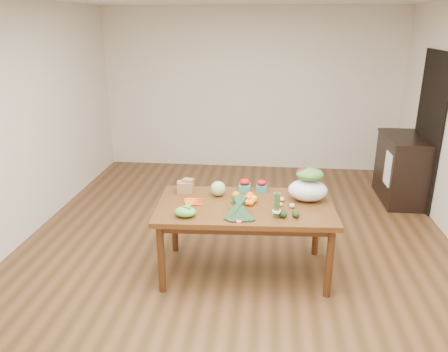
# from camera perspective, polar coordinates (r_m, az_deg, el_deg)

# --- Properties ---
(floor) EXTENTS (6.00, 6.00, 0.00)m
(floor) POSITION_cam_1_polar(r_m,az_deg,el_deg) (5.08, 1.60, -9.27)
(floor) COLOR brown
(floor) RESTS_ON ground
(room_walls) EXTENTS (5.02, 6.02, 2.70)m
(room_walls) POSITION_cam_1_polar(r_m,az_deg,el_deg) (4.58, 1.76, 5.69)
(room_walls) COLOR beige
(room_walls) RESTS_ON floor
(dining_table) EXTENTS (1.77, 1.05, 0.75)m
(dining_table) POSITION_cam_1_polar(r_m,az_deg,el_deg) (4.46, 2.73, -8.16)
(dining_table) COLOR #532E13
(dining_table) RESTS_ON floor
(doorway_dark) EXTENTS (0.02, 1.00, 2.10)m
(doorway_dark) POSITION_cam_1_polar(r_m,az_deg,el_deg) (6.56, 25.11, 5.41)
(doorway_dark) COLOR black
(doorway_dark) RESTS_ON floor
(cabinet) EXTENTS (0.52, 1.02, 0.94)m
(cabinet) POSITION_cam_1_polar(r_m,az_deg,el_deg) (6.70, 22.12, 0.90)
(cabinet) COLOR black
(cabinet) RESTS_ON floor
(dish_towel) EXTENTS (0.02, 0.28, 0.45)m
(dish_towel) POSITION_cam_1_polar(r_m,az_deg,el_deg) (6.35, 20.59, 0.89)
(dish_towel) COLOR white
(dish_towel) RESTS_ON cabinet
(paper_bag) EXTENTS (0.21, 0.18, 0.15)m
(paper_bag) POSITION_cam_1_polar(r_m,az_deg,el_deg) (4.58, -5.16, -1.32)
(paper_bag) COLOR olive
(paper_bag) RESTS_ON dining_table
(cabbage) EXTENTS (0.15, 0.15, 0.15)m
(cabbage) POSITION_cam_1_polar(r_m,az_deg,el_deg) (4.48, -0.77, -1.66)
(cabbage) COLOR #A1CE77
(cabbage) RESTS_ON dining_table
(strawberry_basket_a) EXTENTS (0.12, 0.12, 0.11)m
(strawberry_basket_a) POSITION_cam_1_polar(r_m,az_deg,el_deg) (4.61, 2.71, -1.36)
(strawberry_basket_a) COLOR red
(strawberry_basket_a) RESTS_ON dining_table
(strawberry_basket_b) EXTENTS (0.11, 0.11, 0.10)m
(strawberry_basket_b) POSITION_cam_1_polar(r_m,az_deg,el_deg) (4.62, 4.94, -1.40)
(strawberry_basket_b) COLOR #AD0B1E
(strawberry_basket_b) RESTS_ON dining_table
(orange_a) EXTENTS (0.08, 0.08, 0.08)m
(orange_a) POSITION_cam_1_polar(r_m,az_deg,el_deg) (4.41, 1.57, -2.52)
(orange_a) COLOR orange
(orange_a) RESTS_ON dining_table
(orange_b) EXTENTS (0.08, 0.08, 0.08)m
(orange_b) POSITION_cam_1_polar(r_m,az_deg,el_deg) (4.39, 3.42, -2.62)
(orange_b) COLOR orange
(orange_b) RESTS_ON dining_table
(orange_c) EXTENTS (0.08, 0.08, 0.08)m
(orange_c) POSITION_cam_1_polar(r_m,az_deg,el_deg) (4.33, 3.88, -3.02)
(orange_c) COLOR orange
(orange_c) RESTS_ON dining_table
(mandarin_cluster) EXTENTS (0.19, 0.19, 0.10)m
(mandarin_cluster) POSITION_cam_1_polar(r_m,az_deg,el_deg) (4.30, 3.20, -3.02)
(mandarin_cluster) COLOR orange
(mandarin_cluster) RESTS_ON dining_table
(carrots) EXTENTS (0.23, 0.20, 0.03)m
(carrots) POSITION_cam_1_polar(r_m,az_deg,el_deg) (4.33, -3.83, -3.34)
(carrots) COLOR orange
(carrots) RESTS_ON dining_table
(snap_pea_bag) EXTENTS (0.20, 0.15, 0.09)m
(snap_pea_bag) POSITION_cam_1_polar(r_m,az_deg,el_deg) (4.03, -5.07, -4.68)
(snap_pea_bag) COLOR #61B83E
(snap_pea_bag) RESTS_ON dining_table
(kale_bunch) EXTENTS (0.34, 0.42, 0.16)m
(kale_bunch) POSITION_cam_1_polar(r_m,az_deg,el_deg) (3.97, 1.98, -4.47)
(kale_bunch) COLOR black
(kale_bunch) RESTS_ON dining_table
(asparagus_bundle) EXTENTS (0.09, 0.12, 0.26)m
(asparagus_bundle) POSITION_cam_1_polar(r_m,az_deg,el_deg) (3.99, 6.90, -3.78)
(asparagus_bundle) COLOR #55803A
(asparagus_bundle) RESTS_ON dining_table
(potato_a) EXTENTS (0.06, 0.05, 0.05)m
(potato_a) POSITION_cam_1_polar(r_m,az_deg,el_deg) (4.31, 6.78, -3.42)
(potato_a) COLOR tan
(potato_a) RESTS_ON dining_table
(potato_b) EXTENTS (0.04, 0.04, 0.04)m
(potato_b) POSITION_cam_1_polar(r_m,az_deg,el_deg) (4.28, 7.41, -3.71)
(potato_b) COLOR #D4BA7A
(potato_b) RESTS_ON dining_table
(potato_c) EXTENTS (0.06, 0.05, 0.05)m
(potato_c) POSITION_cam_1_polar(r_m,az_deg,el_deg) (4.39, 7.56, -3.03)
(potato_c) COLOR tan
(potato_c) RESTS_ON dining_table
(potato_d) EXTENTS (0.06, 0.05, 0.05)m
(potato_d) POSITION_cam_1_polar(r_m,az_deg,el_deg) (4.39, 7.06, -2.99)
(potato_d) COLOR tan
(potato_d) RESTS_ON dining_table
(potato_e) EXTENTS (0.06, 0.05, 0.05)m
(potato_e) POSITION_cam_1_polar(r_m,az_deg,el_deg) (4.25, 8.88, -3.86)
(potato_e) COLOR tan
(potato_e) RESTS_ON dining_table
(avocado_a) EXTENTS (0.10, 0.12, 0.07)m
(avocado_a) POSITION_cam_1_polar(r_m,az_deg,el_deg) (4.05, 7.71, -4.87)
(avocado_a) COLOR black
(avocado_a) RESTS_ON dining_table
(avocado_b) EXTENTS (0.10, 0.12, 0.07)m
(avocado_b) POSITION_cam_1_polar(r_m,az_deg,el_deg) (4.06, 9.35, -4.89)
(avocado_b) COLOR black
(avocado_b) RESTS_ON dining_table
(salad_bag) EXTENTS (0.41, 0.31, 0.30)m
(salad_bag) POSITION_cam_1_polar(r_m,az_deg,el_deg) (4.41, 10.92, -1.31)
(salad_bag) COLOR white
(salad_bag) RESTS_ON dining_table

